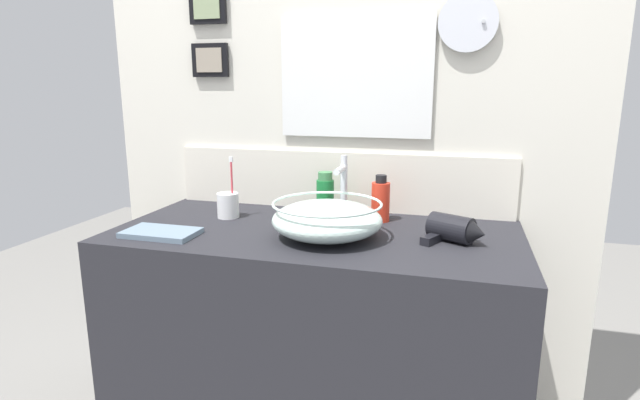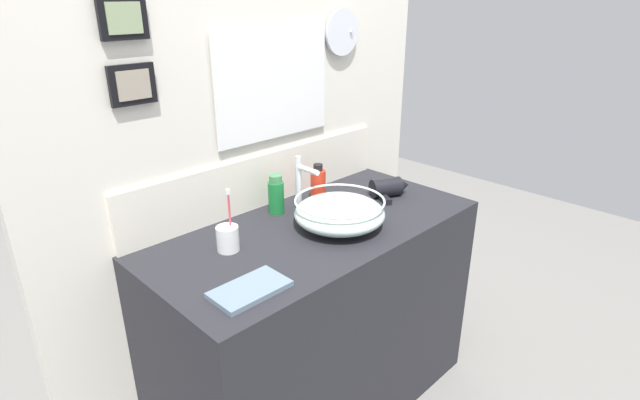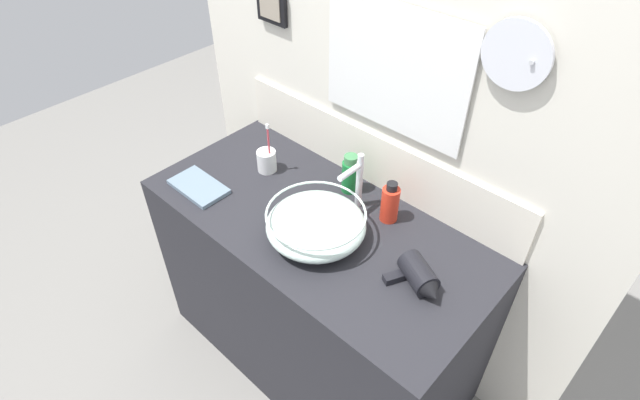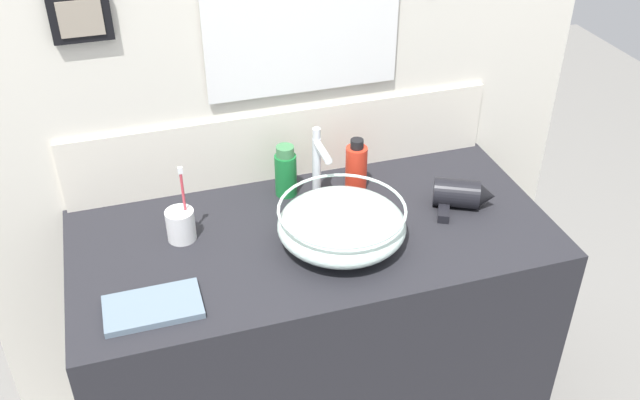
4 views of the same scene
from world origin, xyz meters
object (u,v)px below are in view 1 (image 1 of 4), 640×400
(glass_bowl_sink, at_px, (327,219))
(shampoo_bottle, at_px, (325,195))
(faucet, at_px, (343,184))
(hair_drier, at_px, (455,230))
(toothbrush_cup, at_px, (228,205))
(spray_bottle, at_px, (381,200))
(hand_towel, at_px, (161,233))

(glass_bowl_sink, distance_m, shampoo_bottle, 0.27)
(faucet, xyz_separation_m, hair_drier, (0.37, -0.14, -0.09))
(faucet, bearing_deg, shampoo_bottle, 142.45)
(hair_drier, height_order, toothbrush_cup, toothbrush_cup)
(hair_drier, relative_size, spray_bottle, 1.23)
(faucet, distance_m, spray_bottle, 0.14)
(toothbrush_cup, height_order, spray_bottle, toothbrush_cup)
(glass_bowl_sink, height_order, toothbrush_cup, toothbrush_cup)
(hair_drier, distance_m, hand_towel, 0.87)
(spray_bottle, bearing_deg, faucet, -165.78)
(hair_drier, bearing_deg, faucet, 158.45)
(glass_bowl_sink, relative_size, toothbrush_cup, 1.55)
(toothbrush_cup, distance_m, shampoo_bottle, 0.34)
(toothbrush_cup, bearing_deg, glass_bowl_sink, -19.61)
(glass_bowl_sink, bearing_deg, hand_towel, -167.21)
(faucet, bearing_deg, glass_bowl_sink, -90.00)
(faucet, relative_size, hair_drier, 1.14)
(spray_bottle, bearing_deg, hand_towel, -150.62)
(spray_bottle, distance_m, hand_towel, 0.71)
(glass_bowl_sink, xyz_separation_m, hair_drier, (0.37, 0.06, -0.02))
(toothbrush_cup, relative_size, shampoo_bottle, 1.39)
(spray_bottle, bearing_deg, shampoo_bottle, 172.04)
(shampoo_bottle, bearing_deg, toothbrush_cup, -158.43)
(faucet, distance_m, toothbrush_cup, 0.40)
(hair_drier, relative_size, toothbrush_cup, 0.91)
(glass_bowl_sink, height_order, shampoo_bottle, shampoo_bottle)
(hair_drier, xyz_separation_m, hand_towel, (-0.86, -0.17, -0.03))
(hand_towel, bearing_deg, toothbrush_cup, 67.63)
(faucet, distance_m, hair_drier, 0.40)
(toothbrush_cup, bearing_deg, faucet, 9.43)
(hair_drier, bearing_deg, glass_bowl_sink, -171.00)
(toothbrush_cup, relative_size, spray_bottle, 1.36)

